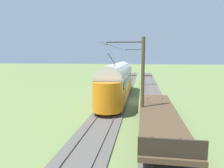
{
  "coord_description": "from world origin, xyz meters",
  "views": [
    {
      "loc": [
        -0.84,
        22.48,
        5.13
      ],
      "look_at": [
        2.73,
        -1.22,
        1.83
      ],
      "focal_mm": 32.44,
      "sensor_mm": 36.0,
      "label": 1
    }
  ],
  "objects_px": {
    "flatcar_adjacent": "(159,115)",
    "catenary_pole_foreground": "(142,66)",
    "catenary_pole_mid_near": "(142,76)",
    "vintage_streetcar": "(117,80)"
  },
  "relations": [
    {
      "from": "catenary_pole_mid_near",
      "to": "vintage_streetcar",
      "type": "bearing_deg",
      "value": -68.73
    },
    {
      "from": "vintage_streetcar",
      "to": "flatcar_adjacent",
      "type": "distance_m",
      "value": 10.1
    },
    {
      "from": "catenary_pole_mid_near",
      "to": "flatcar_adjacent",
      "type": "bearing_deg",
      "value": 128.38
    },
    {
      "from": "vintage_streetcar",
      "to": "catenary_pole_foreground",
      "type": "distance_m",
      "value": 11.78
    },
    {
      "from": "flatcar_adjacent",
      "to": "catenary_pole_foreground",
      "type": "height_order",
      "value": "catenary_pole_foreground"
    },
    {
      "from": "vintage_streetcar",
      "to": "flatcar_adjacent",
      "type": "relative_size",
      "value": 1.2
    },
    {
      "from": "catenary_pole_foreground",
      "to": "catenary_pole_mid_near",
      "type": "relative_size",
      "value": 1.0
    },
    {
      "from": "catenary_pole_foreground",
      "to": "catenary_pole_mid_near",
      "type": "height_order",
      "value": "same"
    },
    {
      "from": "flatcar_adjacent",
      "to": "catenary_pole_foreground",
      "type": "relative_size",
      "value": 2.11
    },
    {
      "from": "vintage_streetcar",
      "to": "flatcar_adjacent",
      "type": "bearing_deg",
      "value": 114.87
    }
  ]
}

